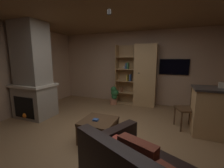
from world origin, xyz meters
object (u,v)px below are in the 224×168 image
Objects in this scene: coffee_table at (99,124)px; wall_mounted_tv at (174,67)px; tissue_box at (222,85)px; dining_chair at (190,106)px; stone_fireplace at (33,76)px; potted_floor_plant at (114,95)px; bookshelf_cabinet at (143,76)px; table_book_0 at (96,120)px.

wall_mounted_tv is (1.35, 2.79, 0.98)m from coffee_table.
tissue_box is 0.75m from dining_chair.
stone_fireplace is at bearing 167.04° from coffee_table.
tissue_box is (4.41, 0.58, -0.07)m from stone_fireplace.
potted_floor_plant is 0.71× the size of wall_mounted_tv.
wall_mounted_tv is (-0.86, 1.70, 0.26)m from tissue_box.
bookshelf_cabinet is 3.23× the size of potted_floor_plant.
coffee_table is at bearing 51.22° from table_book_0.
bookshelf_cabinet is 1.95m from dining_chair.
dining_chair is 2.50m from potted_floor_plant.
coffee_table is 0.71× the size of wall_mounted_tv.
tissue_box is at bearing 7.48° from stone_fireplace.
potted_floor_plant is at bearing 101.90° from table_book_0.
bookshelf_cabinet reaches higher than coffee_table.
bookshelf_cabinet is 1.18m from potted_floor_plant.
stone_fireplace is 2.39m from coffee_table.
wall_mounted_tv is (0.96, 0.21, 0.31)m from bookshelf_cabinet.
wall_mounted_tv is (1.88, 0.47, 0.99)m from potted_floor_plant.
dining_chair is at bearing -25.87° from potted_floor_plant.
wall_mounted_tv reaches higher than coffee_table.
stone_fireplace is at bearing -147.25° from wall_mounted_tv.
coffee_table is 2.38m from potted_floor_plant.
potted_floor_plant is at bearing -166.09° from wall_mounted_tv.
tissue_box reaches higher than dining_chair.
potted_floor_plant is at bearing 155.79° from tissue_box.
potted_floor_plant is at bearing -164.51° from bookshelf_cabinet.
bookshelf_cabinet is 2.36m from tissue_box.
coffee_table is 2.11m from dining_chair.
wall_mounted_tv is (1.39, 2.83, 0.88)m from table_book_0.
potted_floor_plant is (-0.54, 2.32, -0.00)m from coffee_table.
stone_fireplace is 1.23× the size of bookshelf_cabinet.
coffee_table is 6.36× the size of table_book_0.
table_book_0 is at bearing -143.79° from dining_chair.
dining_chair is (-0.50, 0.15, -0.53)m from tissue_box.
wall_mounted_tv reaches higher than tissue_box.
wall_mounted_tv is at bearing 32.75° from stone_fireplace.
table_book_0 is 2.16m from dining_chair.
tissue_box reaches higher than potted_floor_plant.
bookshelf_cabinet reaches higher than tissue_box.
potted_floor_plant is at bearing 103.00° from coffee_table.
stone_fireplace is 2.33m from table_book_0.
dining_chair reaches higher than potted_floor_plant.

